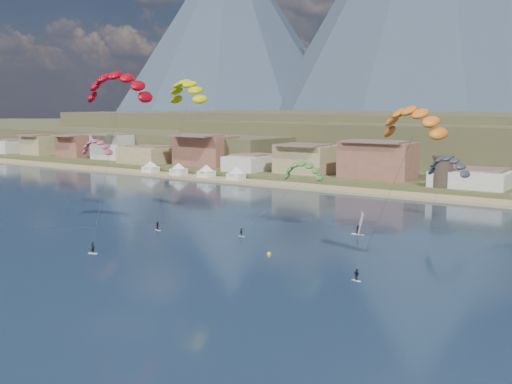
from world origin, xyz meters
TOP-DOWN VIEW (x-y plane):
  - ground at (0.00, 0.00)m, footprint 2400.00×2400.00m
  - beach at (0.00, 106.00)m, footprint 2200.00×12.00m
  - town at (-40.00, 122.00)m, footprint 400.00×24.00m
  - watchtower at (5.00, 114.00)m, footprint 5.82×5.82m
  - beach_tents at (-76.25, 106.00)m, footprint 43.40×6.40m
  - kitesurfer_red at (-29.15, 30.00)m, footprint 15.61×19.23m
  - kitesurfer_yellow at (-29.80, 50.18)m, footprint 12.36×18.80m
  - kitesurfer_orange at (25.23, 34.17)m, footprint 11.24×12.48m
  - kitesurfer_green at (-3.37, 53.06)m, footprint 10.68×15.34m
  - distant_kite_pink at (-54.64, 46.76)m, footprint 8.67×6.28m
  - distant_kite_dark at (16.88, 79.12)m, footprint 10.40×7.10m
  - windsurfer at (8.31, 53.94)m, footprint 2.40×2.61m
  - buoy at (2.86, 31.56)m, footprint 0.71×0.71m

SIDE VIEW (x-z plane):
  - ground at x=0.00m, z-range 0.00..0.00m
  - buoy at x=2.86m, z-range -0.23..0.47m
  - beach at x=0.00m, z-range -0.20..0.70m
  - windsurfer at x=8.31m, z-range -0.77..3.46m
  - beach_tents at x=-76.25m, z-range 1.21..6.21m
  - watchtower at x=5.00m, z-range 2.07..10.67m
  - town at x=-40.00m, z-range 2.00..14.00m
  - kitesurfer_green at x=-3.37m, z-range 3.39..20.34m
  - distant_kite_dark at x=16.88m, z-range 4.25..19.80m
  - distant_kite_pink at x=-54.64m, z-range 6.09..23.94m
  - kitesurfer_orange at x=25.23m, z-range 9.77..34.87m
  - kitesurfer_yellow at x=-29.80m, z-range 11.74..43.30m
  - kitesurfer_red at x=-29.15m, z-range 11.81..44.53m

